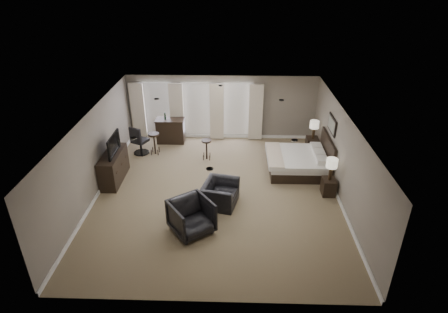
{
  "coord_description": "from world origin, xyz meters",
  "views": [
    {
      "loc": [
        0.51,
        -9.92,
        6.5
      ],
      "look_at": [
        0.2,
        0.4,
        1.1
      ],
      "focal_mm": 30.0,
      "sensor_mm": 36.0,
      "label": 1
    }
  ],
  "objects_px": {
    "lamp_far": "(314,130)",
    "desk_chair": "(140,140)",
    "lamp_near": "(331,169)",
    "tv": "(111,152)",
    "bed": "(294,154)",
    "armchair_near": "(220,190)",
    "nightstand_far": "(312,145)",
    "dresser": "(114,167)",
    "bar_counter": "(171,131)",
    "bar_stool_right": "(207,150)",
    "armchair_far": "(191,215)",
    "nightstand_near": "(328,187)",
    "bar_stool_left": "(155,144)"
  },
  "relations": [
    {
      "from": "bar_counter",
      "to": "bar_stool_right",
      "type": "bearing_deg",
      "value": -42.73
    },
    {
      "from": "lamp_near",
      "to": "armchair_far",
      "type": "relative_size",
      "value": 0.68
    },
    {
      "from": "bar_stool_left",
      "to": "bar_counter",
      "type": "bearing_deg",
      "value": 67.33
    },
    {
      "from": "bar_stool_left",
      "to": "lamp_near",
      "type": "bearing_deg",
      "value": -23.56
    },
    {
      "from": "nightstand_near",
      "to": "lamp_near",
      "type": "distance_m",
      "value": 0.62
    },
    {
      "from": "nightstand_near",
      "to": "lamp_far",
      "type": "relative_size",
      "value": 0.76
    },
    {
      "from": "bar_stool_left",
      "to": "bar_stool_right",
      "type": "distance_m",
      "value": 2.02
    },
    {
      "from": "nightstand_near",
      "to": "nightstand_far",
      "type": "xyz_separation_m",
      "value": [
        0.0,
        2.9,
        0.03
      ]
    },
    {
      "from": "nightstand_near",
      "to": "tv",
      "type": "bearing_deg",
      "value": 174.61
    },
    {
      "from": "dresser",
      "to": "tv",
      "type": "height_order",
      "value": "tv"
    },
    {
      "from": "lamp_near",
      "to": "dresser",
      "type": "xyz_separation_m",
      "value": [
        -6.92,
        0.65,
        -0.4
      ]
    },
    {
      "from": "armchair_far",
      "to": "bar_counter",
      "type": "relative_size",
      "value": 0.92
    },
    {
      "from": "lamp_near",
      "to": "armchair_near",
      "type": "distance_m",
      "value": 3.44
    },
    {
      "from": "lamp_far",
      "to": "armchair_near",
      "type": "xyz_separation_m",
      "value": [
        -3.36,
        -3.53,
        -0.46
      ]
    },
    {
      "from": "bar_stool_right",
      "to": "armchair_near",
      "type": "bearing_deg",
      "value": -77.97
    },
    {
      "from": "nightstand_far",
      "to": "dresser",
      "type": "distance_m",
      "value": 7.28
    },
    {
      "from": "lamp_far",
      "to": "desk_chair",
      "type": "height_order",
      "value": "lamp_far"
    },
    {
      "from": "bar_counter",
      "to": "bar_stool_left",
      "type": "xyz_separation_m",
      "value": [
        -0.44,
        -1.06,
        -0.07
      ]
    },
    {
      "from": "tv",
      "to": "armchair_near",
      "type": "height_order",
      "value": "tv"
    },
    {
      "from": "bed",
      "to": "armchair_near",
      "type": "xyz_separation_m",
      "value": [
        -2.47,
        -2.08,
        -0.16
      ]
    },
    {
      "from": "bar_stool_left",
      "to": "bar_stool_right",
      "type": "relative_size",
      "value": 1.1
    },
    {
      "from": "lamp_near",
      "to": "bar_stool_left",
      "type": "height_order",
      "value": "lamp_near"
    },
    {
      "from": "bar_stool_left",
      "to": "desk_chair",
      "type": "height_order",
      "value": "desk_chair"
    },
    {
      "from": "armchair_far",
      "to": "bar_stool_right",
      "type": "xyz_separation_m",
      "value": [
        0.1,
        4.19,
        -0.14
      ]
    },
    {
      "from": "nightstand_near",
      "to": "nightstand_far",
      "type": "distance_m",
      "value": 2.9
    },
    {
      "from": "bar_counter",
      "to": "armchair_near",
      "type": "bearing_deg",
      "value": -63.36
    },
    {
      "from": "bar_counter",
      "to": "bar_stool_right",
      "type": "height_order",
      "value": "bar_counter"
    },
    {
      "from": "lamp_far",
      "to": "bar_counter",
      "type": "bearing_deg",
      "value": 172.19
    },
    {
      "from": "lamp_near",
      "to": "tv",
      "type": "distance_m",
      "value": 6.95
    },
    {
      "from": "dresser",
      "to": "lamp_near",
      "type": "bearing_deg",
      "value": -5.39
    },
    {
      "from": "lamp_far",
      "to": "armchair_far",
      "type": "xyz_separation_m",
      "value": [
        -4.07,
        -4.86,
        -0.41
      ]
    },
    {
      "from": "bed",
      "to": "armchair_near",
      "type": "height_order",
      "value": "bed"
    },
    {
      "from": "nightstand_near",
      "to": "bar_counter",
      "type": "height_order",
      "value": "bar_counter"
    },
    {
      "from": "lamp_near",
      "to": "tv",
      "type": "height_order",
      "value": "lamp_near"
    },
    {
      "from": "lamp_near",
      "to": "bar_stool_right",
      "type": "bearing_deg",
      "value": 150.62
    },
    {
      "from": "nightstand_near",
      "to": "armchair_far",
      "type": "distance_m",
      "value": 4.52
    },
    {
      "from": "dresser",
      "to": "bar_stool_left",
      "type": "xyz_separation_m",
      "value": [
        0.97,
        1.94,
        -0.07
      ]
    },
    {
      "from": "bed",
      "to": "lamp_far",
      "type": "distance_m",
      "value": 1.73
    },
    {
      "from": "tv",
      "to": "nightstand_far",
      "type": "bearing_deg",
      "value": -72.01
    },
    {
      "from": "dresser",
      "to": "desk_chair",
      "type": "bearing_deg",
      "value": 77.47
    },
    {
      "from": "armchair_near",
      "to": "armchair_far",
      "type": "xyz_separation_m",
      "value": [
        -0.71,
        -1.33,
        0.04
      ]
    },
    {
      "from": "nightstand_far",
      "to": "tv",
      "type": "height_order",
      "value": "tv"
    },
    {
      "from": "tv",
      "to": "armchair_near",
      "type": "xyz_separation_m",
      "value": [
        3.56,
        -1.28,
        -0.57
      ]
    },
    {
      "from": "armchair_far",
      "to": "desk_chair",
      "type": "height_order",
      "value": "desk_chair"
    },
    {
      "from": "nightstand_near",
      "to": "bar_counter",
      "type": "relative_size",
      "value": 0.47
    },
    {
      "from": "dresser",
      "to": "bar_stool_right",
      "type": "xyz_separation_m",
      "value": [
        2.95,
        1.58,
        -0.11
      ]
    },
    {
      "from": "nightstand_far",
      "to": "bar_stool_right",
      "type": "bearing_deg",
      "value": -170.46
    },
    {
      "from": "bar_stool_right",
      "to": "desk_chair",
      "type": "distance_m",
      "value": 2.55
    },
    {
      "from": "armchair_near",
      "to": "bar_stool_left",
      "type": "relative_size",
      "value": 1.31
    },
    {
      "from": "lamp_near",
      "to": "bar_stool_right",
      "type": "xyz_separation_m",
      "value": [
        -3.97,
        2.23,
        -0.5
      ]
    }
  ]
}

